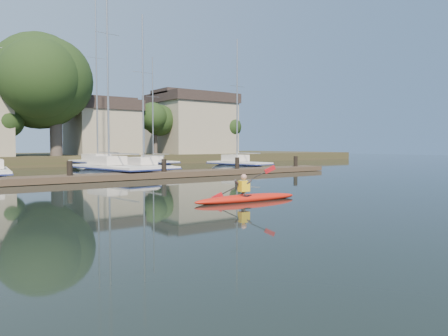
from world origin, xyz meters
TOP-DOWN VIEW (x-y plane):
  - ground at (0.00, 0.00)m, footprint 160.00×160.00m
  - kayak at (-0.28, 1.53)m, footprint 4.49×1.10m
  - dock at (0.00, 14.00)m, footprint 34.00×2.00m
  - sailboat_2 at (0.93, 17.75)m, footprint 3.69×10.30m
  - sailboat_3 at (3.76, 18.30)m, footprint 2.38×8.06m
  - sailboat_4 at (12.81, 18.67)m, footprint 3.00×7.57m
  - sailboat_6 at (3.76, 27.68)m, footprint 3.29×10.91m
  - sailboat_7 at (9.34, 27.72)m, footprint 2.59×7.53m
  - shore at (1.61, 40.29)m, footprint 90.00×25.25m

SIDE VIEW (x-z plane):
  - sailboat_2 at x=0.93m, z-range -8.54..8.13m
  - sailboat_4 at x=12.81m, z-range -6.47..6.06m
  - sailboat_6 at x=3.76m, z-range -8.73..8.34m
  - sailboat_3 at x=3.76m, z-range -6.63..6.25m
  - sailboat_7 at x=9.34m, z-range -6.13..5.78m
  - ground at x=0.00m, z-range 0.00..0.00m
  - kayak at x=-0.28m, z-range -0.54..0.89m
  - dock at x=0.00m, z-range -0.70..1.10m
  - shore at x=1.61m, z-range -3.15..9.60m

